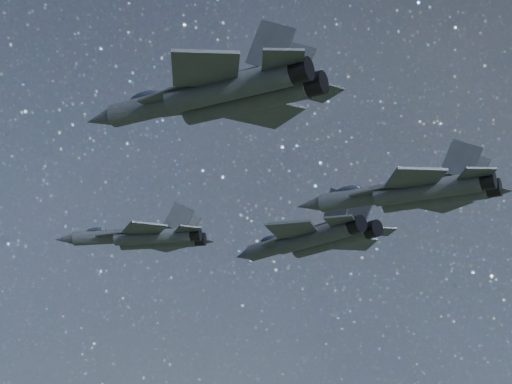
% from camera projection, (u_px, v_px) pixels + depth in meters
% --- Properties ---
extents(jet_lead, '(16.45, 11.22, 4.13)m').
position_uv_depth(jet_lead, '(143.00, 237.00, 85.84)').
color(jet_lead, '#2E3339').
extents(jet_left, '(19.44, 12.74, 5.01)m').
position_uv_depth(jet_left, '(312.00, 239.00, 83.57)').
color(jet_left, '#2E3339').
extents(jet_right, '(18.11, 12.76, 4.58)m').
position_uv_depth(jet_right, '(218.00, 94.00, 53.64)').
color(jet_right, '#2E3339').
extents(jet_slot, '(16.32, 11.55, 4.14)m').
position_uv_depth(jet_slot, '(413.00, 192.00, 63.22)').
color(jet_slot, '#2E3339').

